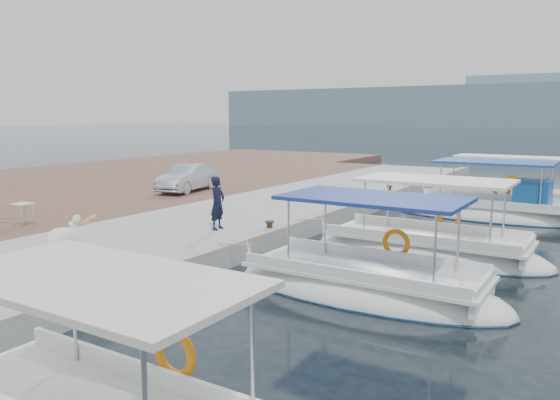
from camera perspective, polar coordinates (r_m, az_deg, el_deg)
The scene contains 14 objects.
ground at distance 15.17m, azimuth -3.09°, elevation -6.33°, with size 400.00×400.00×0.00m, color black.
concrete_quay at distance 20.80m, azimuth -1.96°, elevation -1.48°, with size 6.00×40.00×0.50m, color #9D9D98.
quay_curb at distance 19.36m, azimuth 4.88°, elevation -1.35°, with size 0.44×40.00×0.12m, color #9B9689.
cobblestone_strip at distance 23.92m, azimuth -11.96°, elevation -0.32°, with size 4.00×40.00×0.50m, color brown.
land_backing at distance 31.63m, azimuth -25.15°, elevation 1.20°, with size 16.00×60.00×0.48m, color brown.
fishing_caique_b at distance 12.46m, azimuth 8.84°, elevation -9.20°, with size 6.50×2.39×2.83m.
fishing_caique_c at distance 16.08m, azimuth 15.04°, elevation -5.29°, with size 6.80×2.47×2.83m.
fishing_caique_d at distance 22.92m, azimuth 21.08°, elevation -1.27°, with size 7.18×2.57×2.83m.
fishing_caique_e at distance 25.88m, azimuth 22.00°, elevation -0.37°, with size 7.07×1.98×2.83m.
mooring_bollards at distance 16.41m, azimuth -1.10°, elevation -2.67°, with size 0.28×20.28×0.33m.
pelican at distance 13.99m, azimuth -21.45°, elevation -3.78°, with size 0.52×1.38×1.08m.
fisherman at distance 16.76m, azimuth -6.54°, elevation -0.32°, with size 0.60×0.39×1.63m, color black.
parked_car at distance 25.61m, azimuth -9.63°, elevation 2.29°, with size 1.30×3.73×1.23m, color silver.
folding_table at distance 19.04m, azimuth -25.29°, elevation -0.92°, with size 0.55×0.55×0.73m.
Camera 1 is at (8.43, -11.98, 3.94)m, focal length 35.00 mm.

